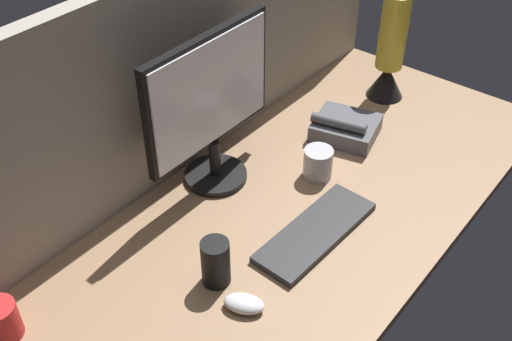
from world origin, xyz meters
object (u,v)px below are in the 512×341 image
at_px(keyboard, 316,232).
at_px(desk_phone, 345,128).
at_px(mug_steel, 318,163).
at_px(mug_red_plastic, 1,321).
at_px(monitor, 210,104).
at_px(lava_lamp, 391,50).
at_px(mouse, 244,304).
at_px(mug_black_travel, 216,262).

xyz_separation_m(keyboard, desk_phone, (0.42, 0.18, 0.02)).
bearing_deg(mug_steel, mug_red_plastic, 165.90).
xyz_separation_m(monitor, keyboard, (-0.01, -0.36, -0.24)).
xyz_separation_m(keyboard, lava_lamp, (0.71, 0.20, 0.16)).
xyz_separation_m(mug_steel, desk_phone, (0.21, 0.04, -0.01)).
bearing_deg(monitor, lava_lamp, -13.06).
bearing_deg(desk_phone, keyboard, -156.94).
bearing_deg(mug_red_plastic, monitor, 0.46).
bearing_deg(monitor, keyboard, -91.82).
relative_size(keyboard, desk_phone, 1.64).
bearing_deg(mouse, mug_steel, -8.37).
distance_m(mouse, mug_black_travel, 0.12).
xyz_separation_m(monitor, mug_red_plastic, (-0.69, -0.01, -0.20)).
bearing_deg(desk_phone, lava_lamp, 4.63).
xyz_separation_m(monitor, lava_lamp, (0.69, -0.16, -0.08)).
distance_m(lava_lamp, desk_phone, 0.32).
xyz_separation_m(monitor, mug_black_travel, (-0.29, -0.26, -0.19)).
height_order(mouse, desk_phone, desk_phone).
height_order(monitor, keyboard, monitor).
bearing_deg(mug_steel, mug_black_travel, -175.59).
height_order(mug_red_plastic, mug_black_travel, mug_black_travel).
distance_m(mug_red_plastic, desk_phone, 1.11).
distance_m(mouse, mug_steel, 0.52).
distance_m(mug_steel, mug_red_plastic, 0.91).
distance_m(mouse, mug_red_plastic, 0.53).
xyz_separation_m(mug_red_plastic, desk_phone, (1.10, -0.18, -0.01)).
xyz_separation_m(monitor, desk_phone, (0.41, -0.18, -0.22)).
bearing_deg(monitor, mug_red_plastic, -179.54).
height_order(mug_steel, desk_phone, mug_steel).
bearing_deg(lava_lamp, keyboard, -164.11).
bearing_deg(mug_steel, desk_phone, 11.48).
bearing_deg(mouse, lava_lamp, -12.43).
distance_m(mug_red_plastic, lava_lamp, 1.40).
relative_size(lava_lamp, desk_phone, 1.81).
distance_m(keyboard, mug_black_travel, 0.30).
height_order(mouse, mug_red_plastic, mug_red_plastic).
relative_size(mug_red_plastic, desk_phone, 0.41).
distance_m(keyboard, mug_steel, 0.25).
distance_m(monitor, lava_lamp, 0.72).
bearing_deg(mouse, mug_black_travel, 52.96).
bearing_deg(keyboard, mouse, -176.27).
height_order(lava_lamp, desk_phone, lava_lamp).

